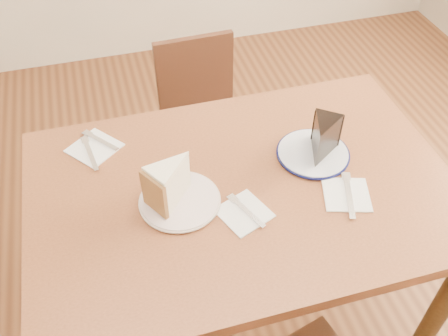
% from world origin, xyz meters
% --- Properties ---
extents(ground, '(4.00, 4.00, 0.00)m').
position_xyz_m(ground, '(0.00, 0.00, 0.00)').
color(ground, '#472513').
rests_on(ground, ground).
extents(table, '(1.20, 0.80, 0.75)m').
position_xyz_m(table, '(0.00, 0.00, 0.65)').
color(table, '#5A2D18').
rests_on(table, ground).
extents(chair_far, '(0.39, 0.39, 0.77)m').
position_xyz_m(chair_far, '(0.05, 0.67, 0.43)').
color(chair_far, '#34190F').
rests_on(chair_far, ground).
extents(plate_cream, '(0.21, 0.21, 0.01)m').
position_xyz_m(plate_cream, '(-0.18, -0.01, 0.76)').
color(plate_cream, silver).
rests_on(plate_cream, table).
extents(plate_navy, '(0.21, 0.21, 0.01)m').
position_xyz_m(plate_navy, '(0.24, 0.06, 0.76)').
color(plate_navy, silver).
rests_on(plate_navy, table).
extents(carrot_cake, '(0.15, 0.14, 0.11)m').
position_xyz_m(carrot_cake, '(-0.20, 0.00, 0.82)').
color(carrot_cake, '#F0E6C7').
rests_on(carrot_cake, plate_cream).
extents(chocolate_cake, '(0.14, 0.14, 0.11)m').
position_xyz_m(chocolate_cake, '(0.25, 0.05, 0.82)').
color(chocolate_cake, black).
rests_on(chocolate_cake, plate_navy).
extents(napkin_cream, '(0.16, 0.16, 0.00)m').
position_xyz_m(napkin_cream, '(-0.03, -0.10, 0.75)').
color(napkin_cream, white).
rests_on(napkin_cream, table).
extents(napkin_navy, '(0.16, 0.16, 0.00)m').
position_xyz_m(napkin_navy, '(0.26, -0.11, 0.75)').
color(napkin_navy, white).
rests_on(napkin_navy, table).
extents(napkin_spare, '(0.18, 0.18, 0.00)m').
position_xyz_m(napkin_spare, '(-0.39, 0.27, 0.75)').
color(napkin_spare, white).
rests_on(napkin_spare, table).
extents(fork_cream, '(0.07, 0.13, 0.00)m').
position_xyz_m(fork_cream, '(-0.02, -0.10, 0.76)').
color(fork_cream, silver).
rests_on(fork_cream, napkin_cream).
extents(knife_navy, '(0.07, 0.17, 0.00)m').
position_xyz_m(knife_navy, '(0.27, -0.12, 0.76)').
color(knife_navy, silver).
rests_on(knife_navy, napkin_navy).
extents(fork_spare, '(0.10, 0.12, 0.00)m').
position_xyz_m(fork_spare, '(-0.37, 0.29, 0.76)').
color(fork_spare, silver).
rests_on(fork_spare, napkin_spare).
extents(knife_spare, '(0.04, 0.16, 0.00)m').
position_xyz_m(knife_spare, '(-0.40, 0.24, 0.76)').
color(knife_spare, silver).
rests_on(knife_spare, napkin_spare).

